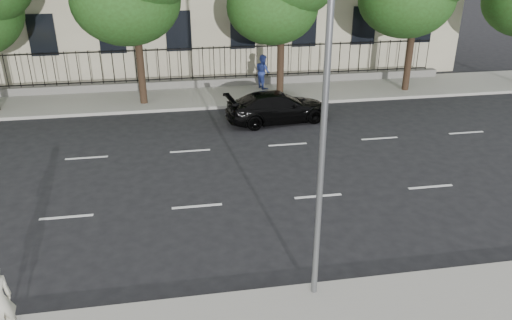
{
  "coord_description": "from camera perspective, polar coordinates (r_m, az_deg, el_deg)",
  "views": [
    {
      "loc": [
        -0.46,
        -11.48,
        7.95
      ],
      "look_at": [
        2.0,
        3.0,
        1.25
      ],
      "focal_mm": 35.0,
      "sensor_mm": 36.0,
      "label": 1
    }
  ],
  "objects": [
    {
      "name": "black_sedan",
      "position": [
        22.98,
        2.5,
        6.09
      ],
      "size": [
        5.0,
        2.56,
        1.39
      ],
      "primitive_type": "imported",
      "rotation": [
        0.0,
        0.0,
        1.7
      ],
      "color": "black",
      "rests_on": "ground"
    },
    {
      "name": "pedestrian_far",
      "position": [
        27.61,
        0.8,
        10.08
      ],
      "size": [
        0.94,
        1.07,
        1.84
      ],
      "primitive_type": "imported",
      "rotation": [
        0.0,
        0.0,
        1.89
      ],
      "color": "navy",
      "rests_on": "far_sidewalk"
    },
    {
      "name": "far_sidewalk",
      "position": [
        26.68,
        -8.27,
        7.09
      ],
      "size": [
        60.0,
        4.0,
        0.15
      ],
      "primitive_type": "cube",
      "color": "gray",
      "rests_on": "ground"
    },
    {
      "name": "ground",
      "position": [
        13.98,
        -6.12,
        -10.32
      ],
      "size": [
        120.0,
        120.0,
        0.0
      ],
      "primitive_type": "plane",
      "color": "black",
      "rests_on": "ground"
    },
    {
      "name": "lane_markings",
      "position": [
        18.08,
        -7.19,
        -1.76
      ],
      "size": [
        49.6,
        4.62,
        0.01
      ],
      "primitive_type": null,
      "color": "silver",
      "rests_on": "ground"
    },
    {
      "name": "street_light",
      "position": [
        10.54,
        7.14,
        8.89
      ],
      "size": [
        0.25,
        3.32,
        8.05
      ],
      "color": "slate",
      "rests_on": "near_sidewalk"
    },
    {
      "name": "iron_fence",
      "position": [
        28.15,
        -8.47,
        9.21
      ],
      "size": [
        30.0,
        0.5,
        2.2
      ],
      "color": "slate",
      "rests_on": "far_sidewalk"
    }
  ]
}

